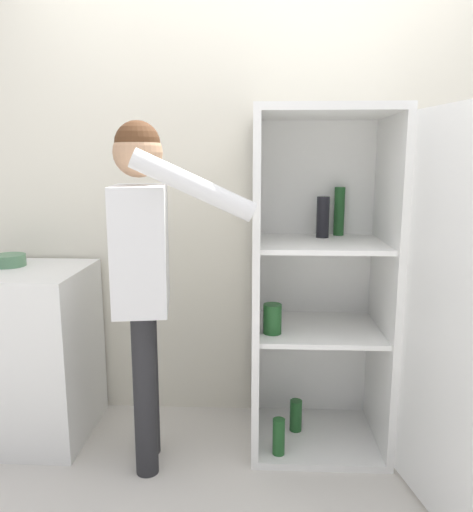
{
  "coord_description": "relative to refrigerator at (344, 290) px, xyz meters",
  "views": [
    {
      "loc": [
        0.07,
        -1.79,
        1.44
      ],
      "look_at": [
        -0.05,
        0.64,
        0.98
      ],
      "focal_mm": 35.0,
      "sensor_mm": 36.0,
      "label": 1
    }
  ],
  "objects": [
    {
      "name": "wall_back",
      "position": [
        -0.48,
        0.44,
        0.44
      ],
      "size": [
        7.0,
        0.06,
        2.55
      ],
      "color": "silver",
      "rests_on": "ground_plane"
    },
    {
      "name": "counter",
      "position": [
        -1.65,
        0.09,
        -0.39
      ],
      "size": [
        0.68,
        0.59,
        0.9
      ],
      "color": "white",
      "rests_on": "ground_plane"
    },
    {
      "name": "bowl",
      "position": [
        -1.72,
        0.17,
        0.09
      ],
      "size": [
        0.17,
        0.17,
        0.06
      ],
      "color": "#517F5B",
      "rests_on": "counter"
    },
    {
      "name": "person",
      "position": [
        -0.93,
        -0.14,
        0.19
      ],
      "size": [
        0.67,
        0.54,
        1.62
      ],
      "color": "#262628",
      "rests_on": "ground_plane"
    },
    {
      "name": "refrigerator",
      "position": [
        0.0,
        0.0,
        0.0
      ],
      "size": [
        0.85,
        1.24,
        1.69
      ],
      "color": "white",
      "rests_on": "ground_plane"
    }
  ]
}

